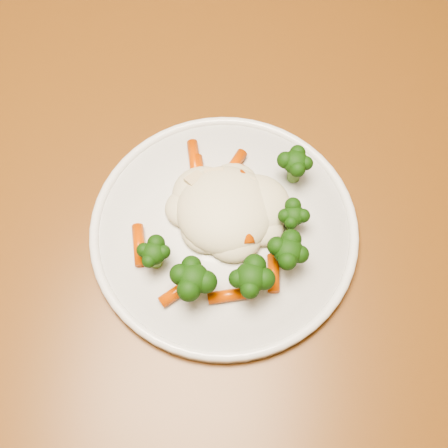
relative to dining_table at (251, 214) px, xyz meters
name	(u,v)px	position (x,y,z in m)	size (l,w,h in m)	color
dining_table	(251,214)	(0.00, 0.00, 0.00)	(1.35, 1.04, 0.75)	brown
plate	(224,230)	(-0.03, -0.08, 0.10)	(0.28, 0.28, 0.01)	white
meal	(233,223)	(-0.02, -0.08, 0.13)	(0.18, 0.20, 0.05)	beige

